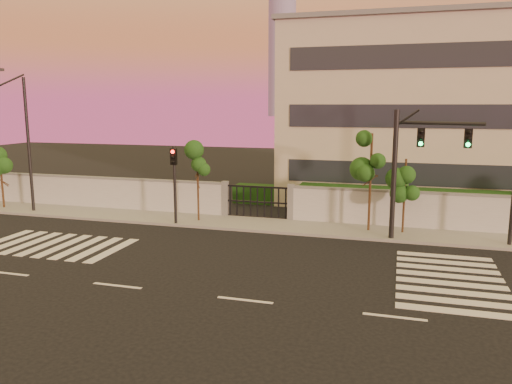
% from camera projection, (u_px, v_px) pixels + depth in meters
% --- Properties ---
extents(ground, '(120.00, 120.00, 0.00)m').
position_uv_depth(ground, '(245.00, 300.00, 17.24)').
color(ground, black).
rests_on(ground, ground).
extents(sidewalk, '(60.00, 3.00, 0.15)m').
position_uv_depth(sidewalk, '(303.00, 228.00, 27.16)').
color(sidewalk, gray).
rests_on(sidewalk, ground).
extents(perimeter_wall, '(60.00, 0.36, 2.20)m').
position_uv_depth(perimeter_wall, '(310.00, 205.00, 28.38)').
color(perimeter_wall, '#AFB1B6').
rests_on(perimeter_wall, ground).
extents(hedge_row, '(41.00, 4.25, 1.80)m').
position_uv_depth(hedge_row, '(335.00, 201.00, 30.72)').
color(hedge_row, '#133710').
rests_on(hedge_row, ground).
extents(institutional_building, '(24.40, 12.40, 12.25)m').
position_uv_depth(institutional_building, '(464.00, 112.00, 34.51)').
color(institutional_building, beige).
rests_on(institutional_building, ground).
extents(distant_skyscraper, '(16.00, 16.00, 118.00)m').
position_uv_depth(distant_skyscraper, '(282.00, 8.00, 289.28)').
color(distant_skyscraper, gray).
rests_on(distant_skyscraper, ground).
extents(road_markings, '(57.00, 7.62, 0.02)m').
position_uv_depth(road_markings, '(236.00, 263.00, 21.23)').
color(road_markings, silver).
rests_on(road_markings, ground).
extents(street_tree_b, '(1.61, 1.28, 4.04)m').
position_uv_depth(street_tree_b, '(1.00, 164.00, 31.75)').
color(street_tree_b, '#382314').
rests_on(street_tree_b, ground).
extents(street_tree_c, '(1.36, 1.08, 4.47)m').
position_uv_depth(street_tree_c, '(198.00, 166.00, 28.07)').
color(street_tree_c, '#382314').
rests_on(street_tree_c, ground).
extents(street_tree_d, '(1.60, 1.27, 5.24)m').
position_uv_depth(street_tree_d, '(372.00, 160.00, 25.72)').
color(street_tree_d, '#382314').
rests_on(street_tree_d, ground).
extents(street_tree_e, '(1.39, 1.10, 3.97)m').
position_uv_depth(street_tree_e, '(406.00, 179.00, 25.44)').
color(street_tree_e, '#382314').
rests_on(street_tree_e, ground).
extents(traffic_signal_main, '(4.00, 1.43, 6.45)m').
position_uv_depth(traffic_signal_main, '(412.00, 160.00, 23.87)').
color(traffic_signal_main, black).
rests_on(traffic_signal_main, ground).
extents(traffic_signal_secondary, '(0.35, 0.34, 4.47)m').
position_uv_depth(traffic_signal_secondary, '(174.00, 175.00, 27.41)').
color(traffic_signal_secondary, black).
rests_on(traffic_signal_secondary, ground).
extents(streetlight_west, '(0.52, 2.09, 8.70)m').
position_uv_depth(streetlight_west, '(26.00, 138.00, 30.28)').
color(streetlight_west, black).
rests_on(streetlight_west, ground).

